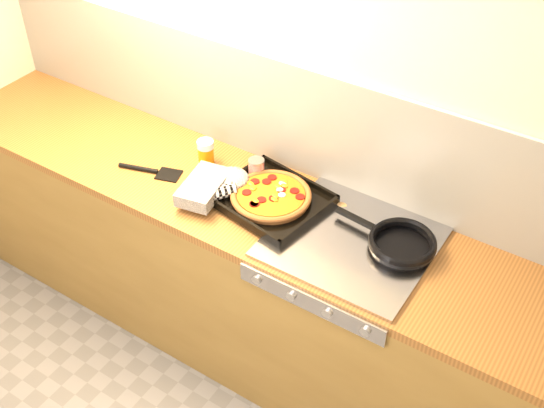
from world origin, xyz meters
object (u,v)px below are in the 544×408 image
Objects in this scene: pizza_on_tray at (253,193)px; tomato_can at (256,169)px; juice_glass at (206,153)px; frying_pan at (401,243)px.

tomato_can reaches higher than pizza_on_tray.
pizza_on_tray is 0.33m from juice_glass.
frying_pan is 3.62× the size of juice_glass.
pizza_on_tray is at bearing -60.67° from tomato_can.
tomato_can is 0.80× the size of juice_glass.
frying_pan is 4.52× the size of tomato_can.
juice_glass is (-0.32, 0.10, 0.02)m from pizza_on_tray.
juice_glass reaches higher than tomato_can.
tomato_can is at bearing 8.19° from juice_glass.
juice_glass is (-0.94, 0.04, 0.02)m from frying_pan.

